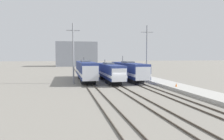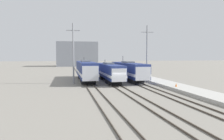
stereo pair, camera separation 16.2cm
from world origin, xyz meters
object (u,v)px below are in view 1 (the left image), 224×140
(locomotive_far_left, at_px, (86,70))
(traffic_cone, at_px, (176,85))
(locomotive_far_right, at_px, (128,70))
(locomotive_center, at_px, (109,72))
(catenary_tower_right, at_px, (147,52))
(catenary_tower_left, at_px, (73,52))

(locomotive_far_left, xyz_separation_m, traffic_cone, (12.97, -15.16, -1.52))
(traffic_cone, bearing_deg, locomotive_far_right, 104.93)
(locomotive_center, bearing_deg, locomotive_far_right, 16.71)
(traffic_cone, bearing_deg, catenary_tower_right, 93.66)
(locomotive_far_left, distance_m, locomotive_far_right, 9.25)
(catenary_tower_left, xyz_separation_m, traffic_cone, (15.68, -11.12, -5.30))
(locomotive_far_left, xyz_separation_m, locomotive_far_right, (9.20, -1.01, -0.11))
(traffic_cone, bearing_deg, locomotive_center, 123.24)
(traffic_cone, bearing_deg, locomotive_far_left, 130.54)
(locomotive_center, relative_size, catenary_tower_left, 1.66)
(locomotive_center, xyz_separation_m, locomotive_far_right, (4.60, 1.38, 0.10))
(locomotive_center, height_order, catenary_tower_left, catenary_tower_left)
(locomotive_far_left, relative_size, locomotive_far_right, 0.99)
(locomotive_far_left, bearing_deg, locomotive_center, -27.47)
(locomotive_far_right, relative_size, catenary_tower_left, 1.71)
(catenary_tower_left, bearing_deg, locomotive_center, 12.79)
(locomotive_far_right, bearing_deg, catenary_tower_left, -165.68)
(catenary_tower_left, bearing_deg, locomotive_far_right, 14.32)
(catenary_tower_right, bearing_deg, locomotive_far_left, 161.73)
(locomotive_center, height_order, locomotive_far_right, locomotive_far_right)
(locomotive_center, bearing_deg, catenary_tower_left, -167.21)
(locomotive_far_right, height_order, catenary_tower_right, catenary_tower_right)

